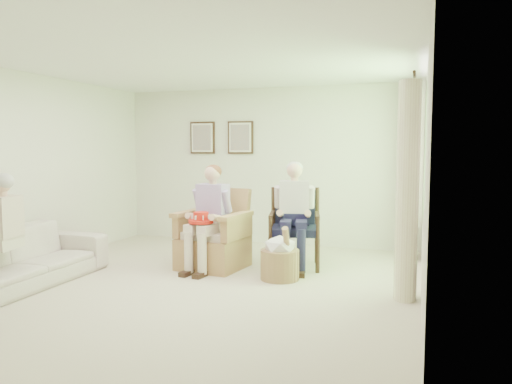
# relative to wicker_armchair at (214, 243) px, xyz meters

# --- Properties ---
(floor) EXTENTS (5.50, 5.50, 0.00)m
(floor) POSITION_rel_wicker_armchair_xyz_m (0.16, -0.88, -0.34)
(floor) COLOR #C2B79C
(floor) RESTS_ON ground
(back_wall) EXTENTS (5.00, 0.04, 2.60)m
(back_wall) POSITION_rel_wicker_armchair_xyz_m (0.16, 1.87, 0.96)
(back_wall) COLOR silver
(back_wall) RESTS_ON ground
(front_wall) EXTENTS (5.00, 0.04, 2.60)m
(front_wall) POSITION_rel_wicker_armchair_xyz_m (0.16, -3.63, 0.96)
(front_wall) COLOR silver
(front_wall) RESTS_ON ground
(left_wall) EXTENTS (0.04, 5.50, 2.60)m
(left_wall) POSITION_rel_wicker_armchair_xyz_m (-2.34, -0.88, 0.96)
(left_wall) COLOR silver
(left_wall) RESTS_ON ground
(right_wall) EXTENTS (0.04, 5.50, 2.60)m
(right_wall) POSITION_rel_wicker_armchair_xyz_m (2.66, -0.88, 0.96)
(right_wall) COLOR silver
(right_wall) RESTS_ON ground
(ceiling) EXTENTS (5.00, 5.50, 0.02)m
(ceiling) POSITION_rel_wicker_armchair_xyz_m (0.16, -0.88, 2.26)
(ceiling) COLOR white
(ceiling) RESTS_ON back_wall
(window) EXTENTS (0.13, 2.50, 1.63)m
(window) POSITION_rel_wicker_armchair_xyz_m (2.62, 0.32, 1.25)
(window) COLOR #2D6B23
(window) RESTS_ON right_wall
(curtain_left) EXTENTS (0.34, 0.34, 2.30)m
(curtain_left) POSITION_rel_wicker_armchair_xyz_m (2.49, -0.66, 0.81)
(curtain_left) COLOR beige
(curtain_left) RESTS_ON ground
(curtain_right) EXTENTS (0.34, 0.34, 2.30)m
(curtain_right) POSITION_rel_wicker_armchair_xyz_m (2.49, 1.30, 0.81)
(curtain_right) COLOR beige
(curtain_right) RESTS_ON ground
(framed_print_left) EXTENTS (0.45, 0.05, 0.55)m
(framed_print_left) POSITION_rel_wicker_armchair_xyz_m (-0.99, 1.83, 1.44)
(framed_print_left) COLOR #382114
(framed_print_left) RESTS_ON back_wall
(framed_print_right) EXTENTS (0.45, 0.05, 0.55)m
(framed_print_right) POSITION_rel_wicker_armchair_xyz_m (-0.29, 1.83, 1.44)
(framed_print_right) COLOR #382114
(framed_print_right) RESTS_ON back_wall
(wicker_armchair) EXTENTS (0.83, 0.82, 1.06)m
(wicker_armchair) POSITION_rel_wicker_armchair_xyz_m (0.00, 0.00, 0.00)
(wicker_armchair) COLOR tan
(wicker_armchair) RESTS_ON ground
(wood_armchair) EXTENTS (0.67, 0.63, 1.03)m
(wood_armchair) POSITION_rel_wicker_armchair_xyz_m (1.02, 0.44, 0.23)
(wood_armchair) COLOR black
(wood_armchair) RESTS_ON ground
(sofa) EXTENTS (2.27, 0.89, 0.66)m
(sofa) POSITION_rel_wicker_armchair_xyz_m (-1.79, -1.59, -0.00)
(sofa) COLOR beige
(sofa) RESTS_ON ground
(person_wicker) EXTENTS (0.40, 0.62, 1.36)m
(person_wicker) POSITION_rel_wicker_armchair_xyz_m (0.00, -0.14, 0.46)
(person_wicker) COLOR beige
(person_wicker) RESTS_ON ground
(person_dark) EXTENTS (0.40, 0.63, 1.40)m
(person_dark) POSITION_rel_wicker_armchair_xyz_m (1.02, 0.27, 0.49)
(person_dark) COLOR #1B1A39
(person_dark) RESTS_ON ground
(red_hat) EXTENTS (0.32, 0.32, 0.14)m
(red_hat) POSITION_rel_wicker_armchair_xyz_m (-0.03, -0.34, 0.37)
(red_hat) COLOR red
(red_hat) RESTS_ON person_wicker
(hatbox) EXTENTS (0.59, 0.59, 0.70)m
(hatbox) POSITION_rel_wicker_armchair_xyz_m (1.01, -0.32, -0.06)
(hatbox) COLOR tan
(hatbox) RESTS_ON ground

